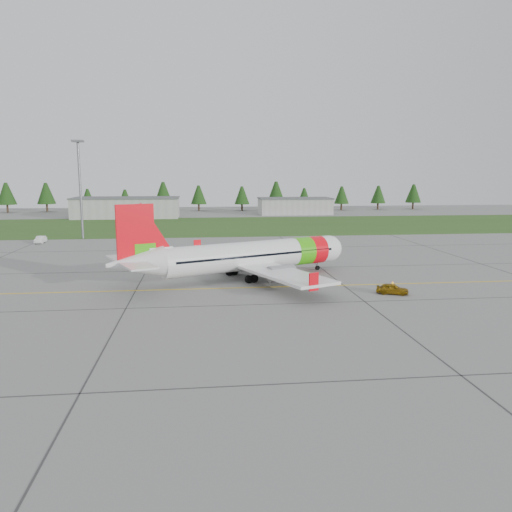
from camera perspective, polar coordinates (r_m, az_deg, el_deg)
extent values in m
plane|color=gray|center=(52.47, 1.86, -5.53)|extent=(320.00, 320.00, 0.00)
cylinder|color=white|center=(65.31, -0.30, 0.08)|extent=(24.24, 13.30, 3.72)
sphere|color=white|center=(72.18, 8.29, 0.87)|extent=(3.72, 3.72, 3.72)
cone|color=white|center=(59.17, -13.67, -0.83)|extent=(7.61, 6.07, 3.72)
cube|color=black|center=(72.31, 8.48, 1.14)|extent=(2.39, 2.88, 0.53)
cylinder|color=#3FBD0E|center=(69.36, 5.19, 0.58)|extent=(3.79, 4.48, 3.80)
cylinder|color=#F50814|center=(70.69, 6.71, 0.72)|extent=(3.44, 4.32, 3.80)
cube|color=white|center=(65.25, -0.66, -0.87)|extent=(16.98, 30.10, 0.34)
cube|color=#F50814|center=(78.21, -6.72, 1.16)|extent=(1.12, 0.61, 1.91)
cube|color=#F50814|center=(52.13, 6.62, -2.94)|extent=(1.12, 0.61, 1.91)
cylinder|color=gray|center=(70.55, -1.73, -0.53)|extent=(3.95, 3.21, 2.00)
cylinder|color=gray|center=(61.66, 2.89, -1.97)|extent=(3.95, 3.21, 2.00)
cube|color=#F50814|center=(58.76, -13.61, 2.26)|extent=(4.16, 2.06, 7.25)
cube|color=#3FBD0E|center=(59.35, -12.56, 0.32)|extent=(2.44, 1.36, 2.29)
cube|color=white|center=(59.01, -14.12, -0.64)|extent=(7.17, 11.28, 0.21)
cylinder|color=slate|center=(71.40, 7.05, -1.06)|extent=(0.17, 0.17, 1.34)
cylinder|color=black|center=(71.46, 7.04, -1.33)|extent=(0.70, 0.50, 0.65)
cylinder|color=slate|center=(67.30, -2.48, -1.43)|extent=(0.21, 0.21, 1.81)
cylinder|color=black|center=(67.21, -2.77, -1.80)|extent=(1.08, 0.79, 0.99)
cylinder|color=slate|center=(62.70, -0.22, -2.22)|extent=(0.21, 0.21, 1.81)
cylinder|color=black|center=(62.59, -0.53, -2.62)|extent=(1.08, 0.79, 0.99)
imported|color=#D59C0B|center=(58.51, 15.37, -2.51)|extent=(1.67, 1.79, 3.58)
imported|color=white|center=(107.25, -23.47, 2.48)|extent=(1.51, 1.43, 4.23)
cube|color=#30561E|center=(133.06, -3.26, 3.51)|extent=(320.00, 50.00, 0.03)
cube|color=gold|center=(60.16, 0.76, -3.59)|extent=(120.00, 0.25, 0.02)
cube|color=#A8A8A3|center=(162.10, -14.54, 5.33)|extent=(32.00, 14.00, 6.00)
cube|color=#A8A8A3|center=(171.61, 4.44, 5.67)|extent=(24.00, 12.00, 5.20)
cylinder|color=slate|center=(110.99, -19.43, 7.01)|extent=(0.50, 0.50, 20.00)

